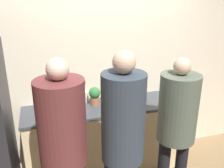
{
  "coord_description": "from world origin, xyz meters",
  "views": [
    {
      "loc": [
        -0.75,
        -2.42,
        2.25
      ],
      "look_at": [
        0.0,
        0.13,
        1.28
      ],
      "focal_mm": 40.0,
      "sensor_mm": 36.0,
      "label": 1
    }
  ],
  "objects_px": {
    "person_right": "(177,120)",
    "fruit_bowl": "(135,100)",
    "person_center": "(123,135)",
    "potted_plant": "(95,95)",
    "utensil_crock": "(84,96)",
    "bottle_clear": "(71,103)",
    "cup_red": "(59,109)",
    "bottle_red": "(41,105)",
    "person_left": "(63,136)"
  },
  "relations": [
    {
      "from": "fruit_bowl",
      "to": "cup_red",
      "type": "xyz_separation_m",
      "value": [
        -0.95,
        0.01,
        -0.01
      ]
    },
    {
      "from": "person_right",
      "to": "potted_plant",
      "type": "height_order",
      "value": "person_right"
    },
    {
      "from": "utensil_crock",
      "to": "bottle_clear",
      "type": "xyz_separation_m",
      "value": [
        -0.19,
        -0.16,
        -0.0
      ]
    },
    {
      "from": "person_right",
      "to": "bottle_clear",
      "type": "height_order",
      "value": "person_right"
    },
    {
      "from": "bottle_clear",
      "to": "potted_plant",
      "type": "height_order",
      "value": "potted_plant"
    },
    {
      "from": "person_right",
      "to": "bottle_clear",
      "type": "distance_m",
      "value": 1.26
    },
    {
      "from": "bottle_clear",
      "to": "potted_plant",
      "type": "relative_size",
      "value": 0.76
    },
    {
      "from": "utensil_crock",
      "to": "cup_red",
      "type": "distance_m",
      "value": 0.41
    },
    {
      "from": "person_center",
      "to": "person_right",
      "type": "xyz_separation_m",
      "value": [
        0.67,
        0.25,
        -0.09
      ]
    },
    {
      "from": "utensil_crock",
      "to": "bottle_clear",
      "type": "relative_size",
      "value": 1.66
    },
    {
      "from": "bottle_red",
      "to": "bottle_clear",
      "type": "relative_size",
      "value": 0.99
    },
    {
      "from": "person_right",
      "to": "fruit_bowl",
      "type": "relative_size",
      "value": 5.7
    },
    {
      "from": "person_center",
      "to": "fruit_bowl",
      "type": "height_order",
      "value": "person_center"
    },
    {
      "from": "utensil_crock",
      "to": "potted_plant",
      "type": "relative_size",
      "value": 1.26
    },
    {
      "from": "person_center",
      "to": "cup_red",
      "type": "bearing_deg",
      "value": 114.77
    },
    {
      "from": "utensil_crock",
      "to": "bottle_red",
      "type": "bearing_deg",
      "value": -167.95
    },
    {
      "from": "person_center",
      "to": "bottle_red",
      "type": "xyz_separation_m",
      "value": [
        -0.65,
        1.09,
        -0.12
      ]
    },
    {
      "from": "person_right",
      "to": "bottle_red",
      "type": "height_order",
      "value": "person_right"
    },
    {
      "from": "person_right",
      "to": "potted_plant",
      "type": "relative_size",
      "value": 7.26
    },
    {
      "from": "utensil_crock",
      "to": "person_left",
      "type": "bearing_deg",
      "value": -109.45
    },
    {
      "from": "bottle_clear",
      "to": "cup_red",
      "type": "xyz_separation_m",
      "value": [
        -0.15,
        -0.07,
        -0.03
      ]
    },
    {
      "from": "person_right",
      "to": "fruit_bowl",
      "type": "bearing_deg",
      "value": 103.93
    },
    {
      "from": "fruit_bowl",
      "to": "bottle_clear",
      "type": "bearing_deg",
      "value": 174.41
    },
    {
      "from": "utensil_crock",
      "to": "bottle_clear",
      "type": "height_order",
      "value": "utensil_crock"
    },
    {
      "from": "person_right",
      "to": "cup_red",
      "type": "relative_size",
      "value": 21.14
    },
    {
      "from": "person_left",
      "to": "person_center",
      "type": "distance_m",
      "value": 0.51
    },
    {
      "from": "person_left",
      "to": "person_right",
      "type": "bearing_deg",
      "value": 5.71
    },
    {
      "from": "fruit_bowl",
      "to": "cup_red",
      "type": "height_order",
      "value": "fruit_bowl"
    },
    {
      "from": "person_right",
      "to": "person_center",
      "type": "bearing_deg",
      "value": -159.42
    },
    {
      "from": "potted_plant",
      "to": "cup_red",
      "type": "bearing_deg",
      "value": -168.61
    },
    {
      "from": "person_center",
      "to": "utensil_crock",
      "type": "bearing_deg",
      "value": 95.39
    },
    {
      "from": "bottle_clear",
      "to": "utensil_crock",
      "type": "bearing_deg",
      "value": 40.33
    },
    {
      "from": "utensil_crock",
      "to": "person_right",
      "type": "bearing_deg",
      "value": -50.54
    },
    {
      "from": "bottle_red",
      "to": "person_center",
      "type": "bearing_deg",
      "value": -59.06
    },
    {
      "from": "fruit_bowl",
      "to": "person_left",
      "type": "bearing_deg",
      "value": -139.84
    },
    {
      "from": "person_right",
      "to": "potted_plant",
      "type": "bearing_deg",
      "value": 129.7
    },
    {
      "from": "person_left",
      "to": "utensil_crock",
      "type": "distance_m",
      "value": 1.14
    },
    {
      "from": "utensil_crock",
      "to": "bottle_red",
      "type": "distance_m",
      "value": 0.55
    },
    {
      "from": "person_center",
      "to": "potted_plant",
      "type": "height_order",
      "value": "person_center"
    },
    {
      "from": "fruit_bowl",
      "to": "utensil_crock",
      "type": "xyz_separation_m",
      "value": [
        -0.61,
        0.24,
        0.03
      ]
    },
    {
      "from": "person_left",
      "to": "fruit_bowl",
      "type": "bearing_deg",
      "value": 40.16
    },
    {
      "from": "person_left",
      "to": "bottle_red",
      "type": "distance_m",
      "value": 0.98
    },
    {
      "from": "bottle_red",
      "to": "potted_plant",
      "type": "distance_m",
      "value": 0.65
    },
    {
      "from": "person_center",
      "to": "bottle_clear",
      "type": "height_order",
      "value": "person_center"
    },
    {
      "from": "person_center",
      "to": "fruit_bowl",
      "type": "distance_m",
      "value": 1.1
    },
    {
      "from": "bottle_red",
      "to": "cup_red",
      "type": "xyz_separation_m",
      "value": [
        0.2,
        -0.11,
        -0.03
      ]
    },
    {
      "from": "bottle_clear",
      "to": "potted_plant",
      "type": "bearing_deg",
      "value": 4.3
    },
    {
      "from": "fruit_bowl",
      "to": "bottle_red",
      "type": "relative_size",
      "value": 1.69
    },
    {
      "from": "bottle_clear",
      "to": "cup_red",
      "type": "bearing_deg",
      "value": -155.6
    },
    {
      "from": "fruit_bowl",
      "to": "cup_red",
      "type": "distance_m",
      "value": 0.95
    }
  ]
}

